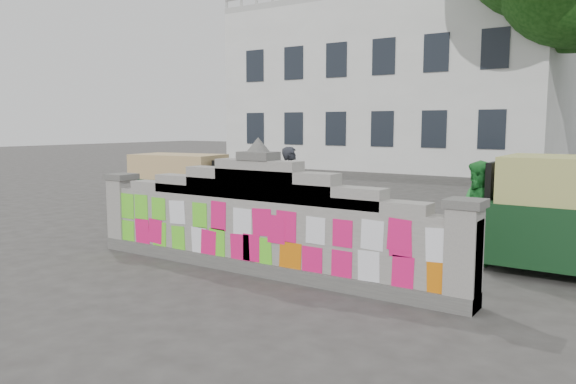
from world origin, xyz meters
name	(u,v)px	position (x,y,z in m)	size (l,w,h in m)	color
ground	(259,273)	(0.00, 0.00, 0.00)	(100.00, 100.00, 0.00)	#383533
parapet_wall	(258,223)	(0.00, -0.01, 0.75)	(6.48, 0.44, 2.01)	#4C4C49
building	(402,90)	(-7.00, 21.98, 4.01)	(16.00, 10.00, 8.90)	silver
cyclist_bike	(291,214)	(-1.08, 2.48, 0.45)	(0.59, 1.70, 0.90)	black
cyclist_rider	(291,199)	(-1.08, 2.48, 0.76)	(0.55, 0.36, 1.52)	#21232A
pedestrian	(478,213)	(2.54, 2.34, 0.82)	(0.79, 0.62, 1.64)	green
rickshaw_left	(181,184)	(-4.71, 3.16, 0.77)	(2.75, 1.58, 1.48)	black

